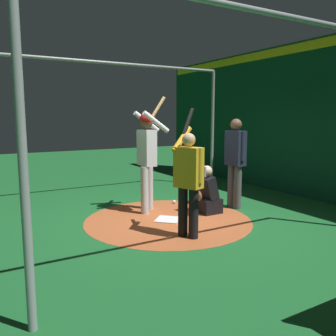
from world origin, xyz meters
name	(u,v)px	position (x,y,z in m)	size (l,w,h in m)	color
ground_plane	(168,220)	(0.00, 0.00, 0.00)	(27.30, 27.30, 0.00)	#195B28
dirt_circle	(168,220)	(0.00, 0.00, 0.00)	(3.00, 3.00, 0.01)	#AD562D
home_plate	(168,219)	(0.00, 0.00, 0.01)	(0.42, 0.42, 0.01)	white
batter	(147,151)	(0.04, -0.72, 1.19)	(0.68, 0.49, 2.24)	#BCBCC0
catcher	(207,195)	(-0.88, -0.03, 0.36)	(0.58, 0.40, 0.93)	black
umpire	(235,158)	(-1.61, -0.08, 1.02)	(0.23, 0.49, 1.81)	#4C4C51
visitor	(188,178)	(0.17, 0.92, 0.93)	(0.53, 0.60, 1.99)	black
back_wall	(311,119)	(-3.73, 0.00, 1.78)	(0.23, 11.30, 3.54)	#0C3D26
cage_frame	(168,101)	(0.00, 0.00, 2.12)	(5.45, 4.60, 3.05)	gray
baseball_0	(174,202)	(-0.72, -0.98, 0.04)	(0.07, 0.07, 0.07)	white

